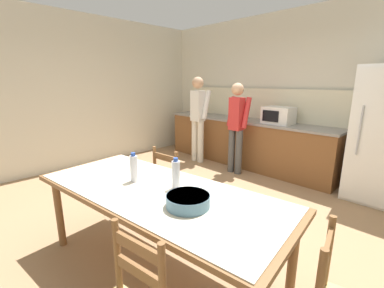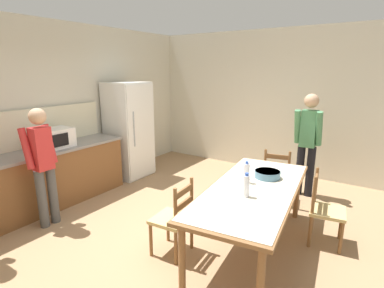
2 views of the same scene
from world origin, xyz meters
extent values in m
plane|color=#9E7A56|center=(0.00, 0.00, 0.00)|extent=(8.32, 8.32, 0.00)
cube|color=beige|center=(0.00, 2.66, 1.45)|extent=(6.52, 0.12, 2.90)
cube|color=beige|center=(3.26, 0.00, 1.45)|extent=(0.12, 5.20, 2.90)
cube|color=brown|center=(-0.96, 2.23, 0.44)|extent=(3.56, 0.62, 0.88)
cube|color=gray|center=(-0.96, 2.23, 0.90)|extent=(3.60, 0.66, 0.04)
cube|color=white|center=(1.31, 2.20, 0.94)|extent=(0.74, 0.68, 1.88)
cube|color=white|center=(1.31, 1.85, 0.94)|extent=(0.71, 0.02, 1.80)
cylinder|color=#A5AAB2|center=(1.09, 1.83, 1.03)|extent=(0.02, 0.02, 0.66)
cube|color=white|center=(-0.26, 2.21, 1.07)|extent=(0.50, 0.38, 0.30)
cube|color=black|center=(-0.31, 2.01, 1.07)|extent=(0.30, 0.01, 0.19)
cylinder|color=brown|center=(-0.74, -1.38, 0.37)|extent=(0.07, 0.07, 0.73)
cylinder|color=brown|center=(1.33, -1.13, 0.37)|extent=(0.07, 0.07, 0.73)
cylinder|color=brown|center=(-0.83, -0.63, 0.37)|extent=(0.07, 0.07, 0.73)
cylinder|color=brown|center=(1.24, -0.38, 0.37)|extent=(0.07, 0.07, 0.73)
cube|color=brown|center=(0.25, -0.88, 0.75)|extent=(2.39, 1.22, 0.04)
cube|color=beige|center=(0.25, -0.88, 0.78)|extent=(2.29, 1.17, 0.01)
cylinder|color=silver|center=(-0.03, -0.91, 0.90)|extent=(0.07, 0.07, 0.24)
cylinder|color=#2D51B2|center=(-0.03, -0.91, 1.04)|extent=(0.04, 0.04, 0.03)
cylinder|color=silver|center=(0.35, -0.75, 0.90)|extent=(0.07, 0.07, 0.24)
cylinder|color=#2D51B2|center=(0.35, -0.75, 1.04)|extent=(0.04, 0.04, 0.03)
cylinder|color=slate|center=(0.66, -0.90, 0.83)|extent=(0.32, 0.32, 0.09)
cylinder|color=slate|center=(0.66, -0.90, 0.86)|extent=(0.31, 0.31, 0.02)
cylinder|color=brown|center=(1.92, -0.85, 0.21)|extent=(0.04, 0.04, 0.41)
cylinder|color=brown|center=(1.85, -0.49, 0.21)|extent=(0.04, 0.04, 0.41)
cylinder|color=brown|center=(1.58, -0.91, 0.21)|extent=(0.04, 0.04, 0.41)
cylinder|color=brown|center=(1.51, -0.56, 0.21)|extent=(0.04, 0.04, 0.41)
cube|color=tan|center=(1.72, -0.70, 0.43)|extent=(0.48, 0.49, 0.04)
cylinder|color=brown|center=(1.58, -0.91, 0.68)|extent=(0.04, 0.04, 0.46)
cylinder|color=brown|center=(1.51, -0.56, 0.68)|extent=(0.04, 0.04, 0.46)
cube|color=brown|center=(1.55, -0.74, 0.81)|extent=(0.10, 0.36, 0.07)
cube|color=brown|center=(1.55, -0.74, 0.66)|extent=(0.10, 0.36, 0.07)
cylinder|color=brown|center=(-0.19, 0.04, 0.21)|extent=(0.04, 0.04, 0.41)
cylinder|color=brown|center=(-0.55, 0.01, 0.21)|extent=(0.04, 0.04, 0.41)
cylinder|color=brown|center=(-0.16, -0.30, 0.21)|extent=(0.04, 0.04, 0.41)
cylinder|color=brown|center=(-0.52, -0.33, 0.21)|extent=(0.04, 0.04, 0.41)
cube|color=tan|center=(-0.36, -0.14, 0.43)|extent=(0.45, 0.43, 0.04)
cylinder|color=brown|center=(-0.16, -0.30, 0.68)|extent=(0.04, 0.04, 0.46)
cylinder|color=brown|center=(-0.52, -0.33, 0.68)|extent=(0.04, 0.04, 0.46)
cube|color=brown|center=(-0.34, -0.31, 0.81)|extent=(0.36, 0.05, 0.07)
cube|color=brown|center=(-0.34, -0.31, 0.66)|extent=(0.36, 0.05, 0.07)
cylinder|color=brown|center=(0.71, -1.81, 0.21)|extent=(0.04, 0.04, 0.41)
cylinder|color=brown|center=(1.06, -1.76, 0.21)|extent=(0.04, 0.04, 0.41)
cylinder|color=brown|center=(0.66, -1.48, 0.21)|extent=(0.04, 0.04, 0.41)
cylinder|color=brown|center=(1.01, -1.42, 0.21)|extent=(0.04, 0.04, 0.41)
cube|color=tan|center=(0.86, -1.62, 0.43)|extent=(0.47, 0.46, 0.04)
cylinder|color=brown|center=(0.66, -1.48, 0.68)|extent=(0.04, 0.04, 0.46)
cylinder|color=brown|center=(1.01, -1.42, 0.68)|extent=(0.04, 0.04, 0.46)
cube|color=brown|center=(0.83, -1.45, 0.81)|extent=(0.36, 0.08, 0.07)
cube|color=brown|center=(0.83, -1.45, 0.66)|extent=(0.36, 0.08, 0.07)
cylinder|color=#4C4C4C|center=(-0.86, 1.68, 0.41)|extent=(0.12, 0.12, 0.81)
cylinder|color=#4C4C4C|center=(-0.70, 1.68, 0.41)|extent=(0.12, 0.12, 0.81)
cube|color=red|center=(-0.78, 1.68, 1.10)|extent=(0.23, 0.19, 0.57)
sphere|color=tan|center=(-0.78, 1.68, 1.53)|extent=(0.22, 0.22, 0.22)
cylinder|color=red|center=(-0.94, 1.75, 1.12)|extent=(0.09, 0.22, 0.55)
cylinder|color=red|center=(-0.62, 1.75, 1.12)|extent=(0.09, 0.22, 0.55)
cylinder|color=black|center=(2.25, -1.10, 0.43)|extent=(0.13, 0.13, 0.86)
cylinder|color=black|center=(2.25, -0.93, 0.43)|extent=(0.13, 0.13, 0.86)
cube|color=#478456|center=(2.25, -1.01, 1.17)|extent=(0.20, 0.24, 0.61)
sphere|color=tan|center=(2.25, -1.01, 1.62)|extent=(0.23, 0.23, 0.23)
cylinder|color=#478456|center=(2.18, -1.18, 1.19)|extent=(0.23, 0.10, 0.58)
cylinder|color=#478456|center=(2.18, -0.84, 1.19)|extent=(0.23, 0.10, 0.58)
camera|label=1|loc=(1.89, -2.08, 1.67)|focal=24.00mm
camera|label=2|loc=(-2.85, -2.09, 2.12)|focal=28.00mm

